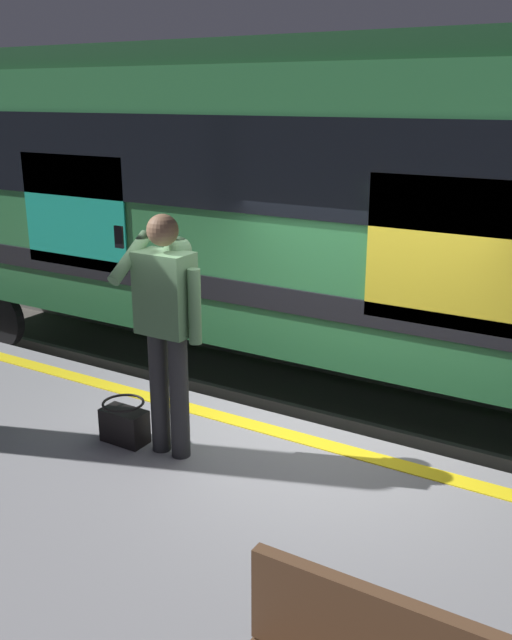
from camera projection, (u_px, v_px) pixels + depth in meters
name	position (u px, v px, depth m)	size (l,w,h in m)	color
ground_plane	(306.00, 518.00, 6.02)	(25.18, 25.18, 0.00)	#4C4742
platform	(169.00, 603.00, 4.36)	(15.38, 3.75, 0.91)	gray
safety_line	(291.00, 436.00, 5.50)	(15.07, 0.16, 0.01)	yellow
track_rail_near	(380.00, 433.00, 7.36)	(20.00, 0.08, 0.16)	slate
track_rail_far	(424.00, 387.00, 8.53)	(20.00, 0.08, 0.16)	slate
train_carriage	(301.00, 190.00, 7.89)	(12.29, 2.76, 3.81)	#2D723F
passenger	(167.00, 317.00, 4.94)	(0.57, 0.55, 1.78)	#262628
handbag	(124.00, 423.00, 5.37)	(0.36, 0.32, 0.33)	black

